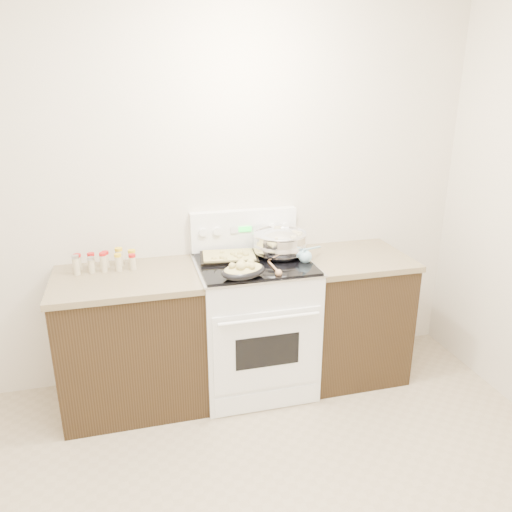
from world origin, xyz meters
name	(u,v)px	position (x,y,z in m)	size (l,w,h in m)	color
room_shell	(258,199)	(0.00, 0.00, 1.70)	(4.10, 3.60, 2.75)	beige
counter_left	(132,340)	(-0.48, 1.43, 0.46)	(0.93, 0.67, 0.92)	black
counter_right	(350,314)	(1.08, 1.43, 0.46)	(0.73, 0.67, 0.92)	black
kitchen_range	(254,322)	(0.35, 1.42, 0.49)	(0.78, 0.73, 1.22)	white
mixing_bowl	(280,244)	(0.55, 1.49, 1.03)	(0.48, 0.48, 0.22)	silver
roasting_pan	(243,270)	(0.21, 1.16, 0.99)	(0.35, 0.30, 0.12)	black
baking_sheet	(229,256)	(0.20, 1.51, 0.96)	(0.41, 0.31, 0.06)	black
wooden_spoon	(277,271)	(0.44, 1.19, 0.95)	(0.04, 0.25, 0.04)	tan
blue_ladle	(306,256)	(0.69, 1.34, 0.98)	(0.22, 0.23, 0.11)	#8ABBCE
spice_jars	(105,261)	(-0.61, 1.59, 0.98)	(0.39, 0.15, 0.13)	#BFB28C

